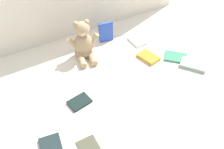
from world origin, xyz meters
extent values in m
plane|color=silver|center=(0.00, 0.00, 0.00)|extent=(3.20, 3.20, 0.00)
ellipsoid|color=tan|center=(0.00, 0.22, 0.07)|extent=(0.13, 0.11, 0.15)
ellipsoid|color=tan|center=(0.00, 0.21, 0.03)|extent=(0.13, 0.12, 0.05)
sphere|color=tan|center=(0.00, 0.21, 0.18)|extent=(0.10, 0.10, 0.08)
ellipsoid|color=beige|center=(-0.01, 0.18, 0.17)|extent=(0.04, 0.03, 0.02)
sphere|color=tan|center=(-0.03, 0.23, 0.21)|extent=(0.04, 0.04, 0.03)
sphere|color=tan|center=(0.03, 0.22, 0.21)|extent=(0.04, 0.04, 0.03)
cylinder|color=tan|center=(-0.06, 0.23, 0.10)|extent=(0.07, 0.04, 0.08)
cylinder|color=tan|center=(0.06, 0.20, 0.10)|extent=(0.07, 0.04, 0.08)
cylinder|color=tan|center=(-0.05, 0.15, 0.02)|extent=(0.05, 0.09, 0.04)
cylinder|color=tan|center=(0.01, 0.13, 0.02)|extent=(0.05, 0.09, 0.04)
cube|color=#8CA490|center=(0.48, -0.18, 0.01)|extent=(0.15, 0.16, 0.02)
cube|color=#3C8C66|center=(0.44, -0.08, 0.01)|extent=(0.15, 0.15, 0.01)
cube|color=black|center=(-0.18, -0.10, 0.01)|extent=(0.11, 0.09, 0.01)
cube|color=blue|center=(0.18, 0.28, 0.06)|extent=(0.09, 0.04, 0.12)
cube|color=#1D2B2D|center=(-0.38, -0.25, 0.01)|extent=(0.10, 0.11, 0.01)
cube|color=orange|center=(0.30, 0.00, 0.01)|extent=(0.10, 0.13, 0.02)
cube|color=white|center=(0.34, 0.17, 0.01)|extent=(0.08, 0.11, 0.02)
cube|color=#4A4B38|center=(-0.25, -0.34, 0.00)|extent=(0.08, 0.11, 0.01)
camera|label=1|loc=(-0.42, -0.81, 0.89)|focal=38.43mm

